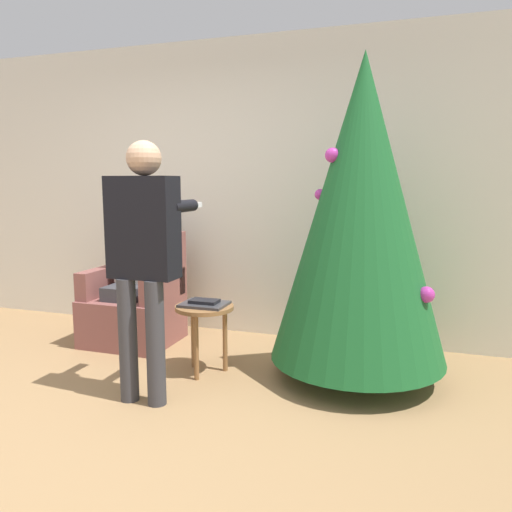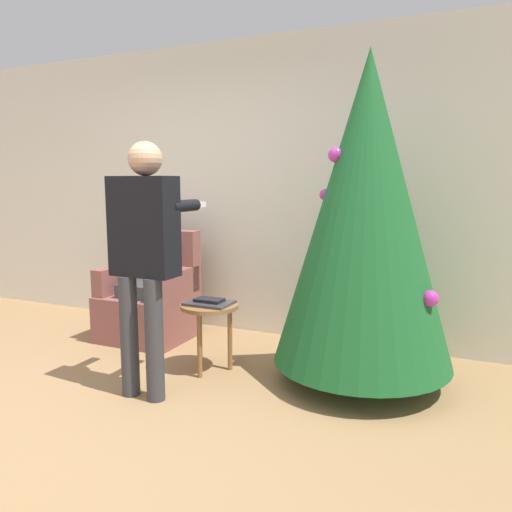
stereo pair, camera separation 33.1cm
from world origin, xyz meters
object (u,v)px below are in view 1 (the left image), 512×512
(person_seated, at_px, (133,268))
(person_standing, at_px, (144,247))
(christmas_tree, at_px, (361,210))
(armchair, at_px, (136,304))
(side_stool, at_px, (205,316))

(person_seated, bearing_deg, person_standing, -54.15)
(christmas_tree, xyz_separation_m, armchair, (-1.99, 0.25, -0.88))
(armchair, relative_size, person_seated, 0.79)
(armchair, bearing_deg, person_seated, -90.00)
(side_stool, bearing_deg, christmas_tree, 12.94)
(christmas_tree, bearing_deg, side_stool, -167.06)
(christmas_tree, relative_size, person_seated, 1.86)
(person_seated, bearing_deg, armchair, 90.00)
(person_seated, xyz_separation_m, side_stool, (0.90, -0.48, -0.24))
(side_stool, bearing_deg, person_seated, 152.23)
(christmas_tree, distance_m, side_stool, 1.37)
(christmas_tree, xyz_separation_m, side_stool, (-1.09, -0.25, -0.79))
(christmas_tree, distance_m, armchair, 2.20)
(christmas_tree, height_order, armchair, christmas_tree)
(armchair, xyz_separation_m, side_stool, (0.90, -0.50, 0.10))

